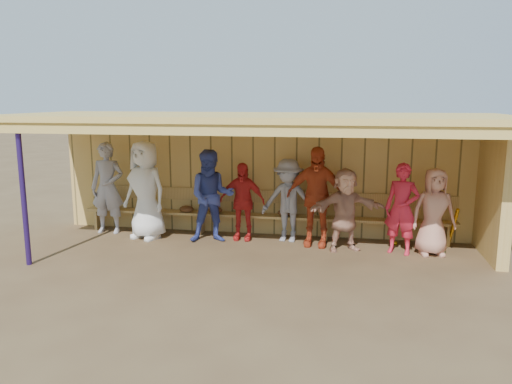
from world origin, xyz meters
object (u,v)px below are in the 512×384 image
player_d (242,201)px  player_c (212,196)px  player_f (345,210)px  bench (263,210)px  player_h (434,212)px  player_e (288,200)px  player_extra (316,197)px  player_a (108,188)px  player_b (145,190)px  player_g (402,209)px

player_d → player_c: bearing=-153.7°
player_f → bench: player_f is taller
player_f → bench: bearing=134.1°
player_d → player_h: player_h is taller
player_c → player_e: bearing=-2.9°
player_d → player_extra: (1.46, -0.17, 0.18)m
player_a → player_e: bearing=-3.2°
player_b → bench: bearing=34.2°
bench → player_g: bearing=-15.5°
player_c → player_h: player_c is taller
player_b → player_e: (2.82, 0.29, -0.17)m
player_d → player_a: bearing=-179.5°
player_f → player_d: bearing=147.1°
bench → player_extra: bearing=-25.0°
player_b → player_f: bearing=17.6°
player_g → bench: player_g is taller
player_c → player_e: player_c is taller
bench → player_b: bearing=-165.4°
player_e → player_h: (2.66, -0.41, -0.03)m
player_a → player_f: 4.88m
player_b → player_g: player_b is taller
player_c → bench: bearing=19.2°
player_g → bench: 2.77m
bench → player_h: bearing=-12.6°
player_e → player_d: bearing=-168.9°
player_f → player_extra: size_ratio=0.81×
player_a → player_d: size_ratio=1.23×
player_e → player_f: player_e is taller
player_b → player_d: bearing=26.8°
player_extra → bench: player_extra is taller
player_extra → player_f: bearing=-14.7°
player_g → bench: bearing=-177.0°
player_b → player_c: (1.36, -0.02, -0.08)m
player_a → player_g: (5.87, -0.41, -0.12)m
player_f → player_extra: bearing=136.8°
player_b → player_extra: player_b is taller
player_d → player_h: 3.58m
player_b → player_c: player_b is taller
player_d → player_f: player_d is taller
player_d → player_b: bearing=-171.8°
player_a → player_f: size_ratio=1.24×
player_c → player_f: (2.56, -0.12, -0.14)m
player_c → player_f: bearing=-17.3°
player_c → player_d: 0.62m
player_e → player_extra: bearing=-12.6°
player_b → player_f: 3.93m
player_b → player_e: player_b is taller
player_b → player_c: bearing=18.8°
player_a → player_g: size_ratio=1.15×
player_b → bench: 2.39m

